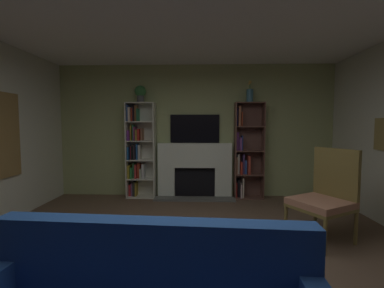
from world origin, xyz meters
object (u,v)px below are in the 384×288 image
at_px(fireplace, 195,169).
at_px(armchair, 326,195).
at_px(bookshelf_right, 245,153).
at_px(bookshelf_left, 138,150).
at_px(vase_with_flowers, 250,95).
at_px(potted_plant, 140,93).
at_px(tv, 195,129).

distance_m(fireplace, armchair, 2.64).
bearing_deg(bookshelf_right, bookshelf_left, -179.75).
relative_size(bookshelf_right, armchair, 1.64).
relative_size(fireplace, armchair, 1.36).
xyz_separation_m(fireplace, armchair, (1.72, -2.00, 0.01)).
bearing_deg(vase_with_flowers, potted_plant, -180.00).
xyz_separation_m(tv, bookshelf_right, (1.02, -0.08, -0.49)).
height_order(bookshelf_right, armchair, bookshelf_right).
height_order(tv, vase_with_flowers, vase_with_flowers).
xyz_separation_m(fireplace, potted_plant, (-1.09, -0.05, 1.54)).
xyz_separation_m(fireplace, tv, (0.00, 0.07, 0.83)).
bearing_deg(potted_plant, tv, 6.30).
height_order(bookshelf_right, vase_with_flowers, vase_with_flowers).
bearing_deg(bookshelf_left, potted_plant, -24.46).
xyz_separation_m(vase_with_flowers, armchair, (0.64, -1.94, -1.49)).
relative_size(fireplace, vase_with_flowers, 3.74).
xyz_separation_m(bookshelf_right, vase_with_flowers, (0.07, -0.04, 1.16)).
bearing_deg(bookshelf_right, fireplace, 179.15).
relative_size(fireplace, bookshelf_right, 0.83).
bearing_deg(bookshelf_right, vase_with_flowers, -29.67).
bearing_deg(bookshelf_left, armchair, -34.44).
height_order(bookshelf_left, bookshelf_right, same).
distance_m(tv, armchair, 2.81).
xyz_separation_m(bookshelf_right, armchair, (0.70, -1.98, -0.33)).
bearing_deg(bookshelf_right, potted_plant, -178.96).
height_order(fireplace, armchair, armchair).
relative_size(bookshelf_right, potted_plant, 5.64).
bearing_deg(tv, potted_plant, -173.70).
xyz_separation_m(tv, bookshelf_left, (-1.15, -0.09, -0.44)).
height_order(fireplace, tv, tv).
distance_m(fireplace, potted_plant, 1.89).
bearing_deg(potted_plant, bookshelf_right, 1.04).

